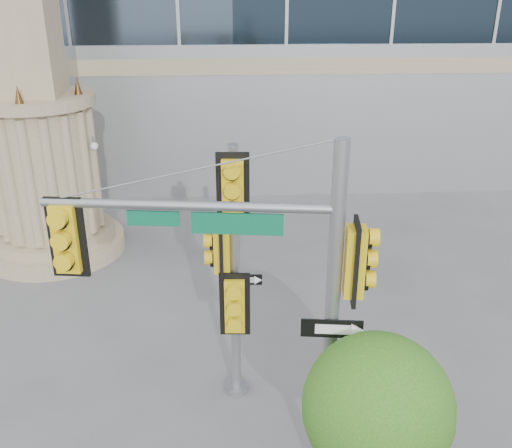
{
  "coord_description": "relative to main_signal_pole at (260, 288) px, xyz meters",
  "views": [
    {
      "loc": [
        -0.41,
        -8.31,
        8.18
      ],
      "look_at": [
        0.18,
        2.0,
        3.78
      ],
      "focal_mm": 40.0,
      "sensor_mm": 36.0,
      "label": 1
    }
  ],
  "objects": [
    {
      "name": "ground",
      "position": [
        -0.08,
        0.68,
        -3.86
      ],
      "size": [
        120.0,
        120.0,
        0.0
      ],
      "primitive_type": "plane",
      "color": "#545456",
      "rests_on": "ground"
    },
    {
      "name": "monument",
      "position": [
        -6.08,
        9.68,
        1.66
      ],
      "size": [
        4.4,
        4.4,
        16.6
      ],
      "color": "gray",
      "rests_on": "ground"
    },
    {
      "name": "main_signal_pole",
      "position": [
        0.0,
        0.0,
        0.0
      ],
      "size": [
        4.8,
        1.03,
        6.22
      ],
      "rotation": [
        0.0,
        0.0,
        -0.13
      ],
      "color": "slate",
      "rests_on": "ground"
    },
    {
      "name": "secondary_signal_pole",
      "position": [
        -0.41,
        2.24,
        -0.63
      ],
      "size": [
        0.94,
        0.74,
        5.49
      ],
      "rotation": [
        0.0,
        0.0,
        -0.06
      ],
      "color": "slate",
      "rests_on": "ground"
    },
    {
      "name": "street_tree",
      "position": [
        1.7,
        -1.1,
        -1.52
      ],
      "size": [
        2.28,
        2.22,
        3.55
      ],
      "color": "gray",
      "rests_on": "ground"
    }
  ]
}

